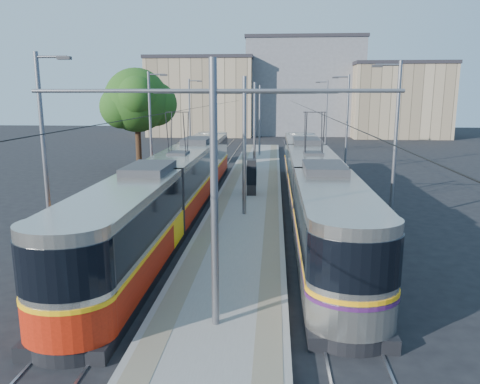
{
  "coord_description": "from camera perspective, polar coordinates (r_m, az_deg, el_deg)",
  "views": [
    {
      "loc": [
        1.52,
        -15.65,
        6.42
      ],
      "look_at": [
        -0.17,
        7.29,
        1.6
      ],
      "focal_mm": 35.0,
      "sensor_mm": 36.0,
      "label": 1
    }
  ],
  "objects": [
    {
      "name": "shelter",
      "position": [
        28.99,
        1.41,
        1.95
      ],
      "size": [
        0.66,
        1.02,
        2.19
      ],
      "rotation": [
        0.0,
        0.0,
        0.05
      ],
      "color": "black",
      "rests_on": "platform"
    },
    {
      "name": "ground",
      "position": [
        16.98,
        -1.26,
        -10.38
      ],
      "size": [
        160.0,
        160.0,
        0.0
      ],
      "primitive_type": "plane",
      "color": "black",
      "rests_on": "ground"
    },
    {
      "name": "tactile_strip_right",
      "position": [
        33.22,
        4.03,
        1.2
      ],
      "size": [
        0.7,
        50.0,
        0.01
      ],
      "primitive_type": "cube",
      "color": "gray",
      "rests_on": "platform"
    },
    {
      "name": "platform",
      "position": [
        33.28,
        1.53,
        0.97
      ],
      "size": [
        4.0,
        50.0,
        0.3
      ],
      "primitive_type": "cube",
      "color": "gray",
      "rests_on": "ground"
    },
    {
      "name": "track_arrow",
      "position": [
        15.08,
        -16.58,
        -13.86
      ],
      "size": [
        1.2,
        5.0,
        0.01
      ],
      "primitive_type": "cube",
      "color": "silver",
      "rests_on": "ground"
    },
    {
      "name": "catenary",
      "position": [
        29.9,
        1.31,
        8.2
      ],
      "size": [
        9.2,
        70.0,
        7.0
      ],
      "color": "slate",
      "rests_on": "platform"
    },
    {
      "name": "rails",
      "position": [
        33.31,
        1.52,
        0.74
      ],
      "size": [
        8.71,
        70.0,
        0.03
      ],
      "color": "gray",
      "rests_on": "ground"
    },
    {
      "name": "tram_right",
      "position": [
        25.51,
        8.83,
        1.4
      ],
      "size": [
        2.43,
        28.73,
        5.5
      ],
      "color": "black",
      "rests_on": "ground"
    },
    {
      "name": "street_lamps",
      "position": [
        36.75,
        1.86,
        8.34
      ],
      "size": [
        15.18,
        38.22,
        8.0
      ],
      "color": "slate",
      "rests_on": "ground"
    },
    {
      "name": "tram_left",
      "position": [
        25.53,
        -7.43,
        1.1
      ],
      "size": [
        2.43,
        29.86,
        5.5
      ],
      "color": "black",
      "rests_on": "ground"
    },
    {
      "name": "building_left",
      "position": [
        76.52,
        -4.53,
        11.53
      ],
      "size": [
        16.32,
        12.24,
        12.1
      ],
      "color": "tan",
      "rests_on": "ground"
    },
    {
      "name": "building_centre",
      "position": [
        79.78,
        7.62,
        12.59
      ],
      "size": [
        18.36,
        14.28,
        15.2
      ],
      "color": "slate",
      "rests_on": "ground"
    },
    {
      "name": "tactile_strip_left",
      "position": [
        33.35,
        -0.96,
        1.27
      ],
      "size": [
        0.7,
        50.0,
        0.01
      ],
      "primitive_type": "cube",
      "color": "gray",
      "rests_on": "platform"
    },
    {
      "name": "building_right",
      "position": [
        75.94,
        18.63,
        10.57
      ],
      "size": [
        14.28,
        10.2,
        11.08
      ],
      "color": "tan",
      "rests_on": "ground"
    },
    {
      "name": "tree",
      "position": [
        41.26,
        -11.93,
        10.75
      ],
      "size": [
        5.92,
        5.48,
        8.61
      ],
      "color": "#382314",
      "rests_on": "ground"
    }
  ]
}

